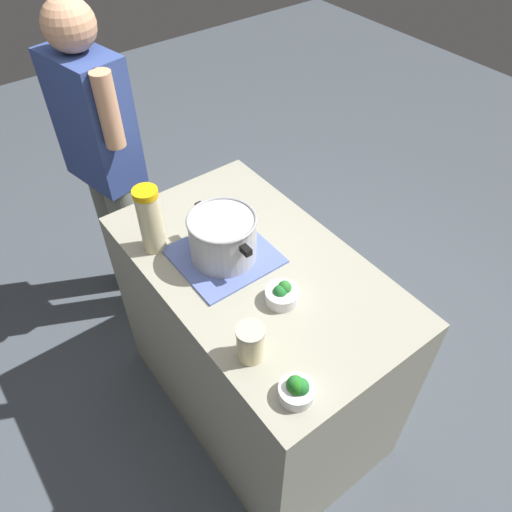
% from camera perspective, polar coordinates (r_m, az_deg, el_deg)
% --- Properties ---
extents(ground_plane, '(8.00, 8.00, 0.00)m').
position_cam_1_polar(ground_plane, '(2.45, 0.00, -16.12)').
color(ground_plane, '#474F57').
extents(counter_slab, '(1.12, 0.66, 0.91)m').
position_cam_1_polar(counter_slab, '(2.06, 0.00, -9.99)').
color(counter_slab, gray).
rests_on(counter_slab, ground_plane).
extents(dish_cloth, '(0.32, 0.33, 0.01)m').
position_cam_1_polar(dish_cloth, '(1.75, -3.69, 0.05)').
color(dish_cloth, '#596BB2').
rests_on(dish_cloth, counter_slab).
extents(cooking_pot, '(0.31, 0.24, 0.17)m').
position_cam_1_polar(cooking_pot, '(1.68, -3.83, 2.24)').
color(cooking_pot, '#B7B7BC').
rests_on(cooking_pot, dish_cloth).
extents(lemonade_pitcher, '(0.09, 0.09, 0.25)m').
position_cam_1_polar(lemonade_pitcher, '(1.73, -12.05, 4.10)').
color(lemonade_pitcher, beige).
rests_on(lemonade_pitcher, counter_slab).
extents(mason_jar, '(0.09, 0.09, 0.12)m').
position_cam_1_polar(mason_jar, '(1.43, -0.64, -9.90)').
color(mason_jar, beige).
rests_on(mason_jar, counter_slab).
extents(broccoli_bowl_front, '(0.11, 0.11, 0.07)m').
position_cam_1_polar(broccoli_bowl_front, '(1.59, 3.00, -4.39)').
color(broccoli_bowl_front, silver).
rests_on(broccoli_bowl_front, counter_slab).
extents(broccoli_bowl_center, '(0.10, 0.10, 0.08)m').
position_cam_1_polar(broccoli_bowl_center, '(1.39, 4.74, -15.00)').
color(broccoli_bowl_center, silver).
rests_on(broccoli_bowl_center, counter_slab).
extents(person_cook, '(0.50, 0.26, 1.57)m').
position_cam_1_polar(person_cook, '(2.36, -16.98, 10.10)').
color(person_cook, gray).
rests_on(person_cook, ground_plane).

